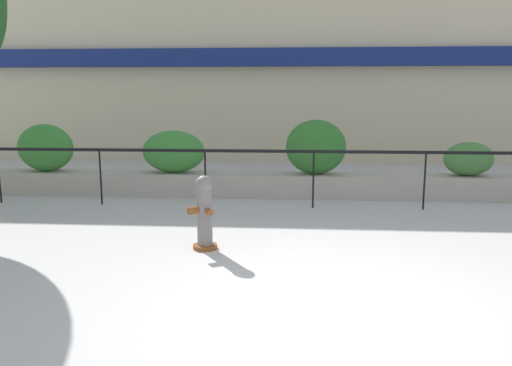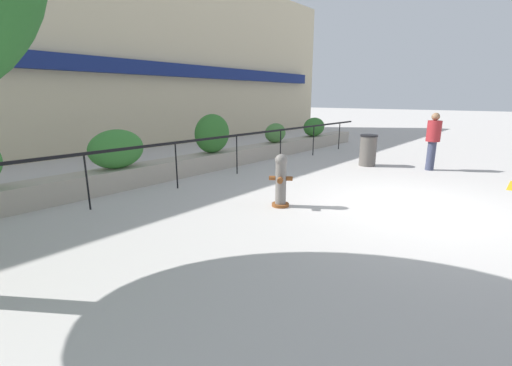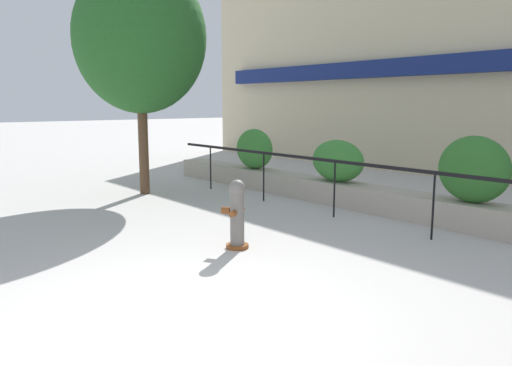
{
  "view_description": "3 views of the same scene",
  "coord_description": "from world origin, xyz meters",
  "px_view_note": "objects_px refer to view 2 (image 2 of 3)",
  "views": [
    {
      "loc": [
        -0.44,
        -4.8,
        2.23
      ],
      "look_at": [
        -1.03,
        3.47,
        0.74
      ],
      "focal_mm": 35.0,
      "sensor_mm": 36.0,
      "label": 1
    },
    {
      "loc": [
        -7.14,
        -1.79,
        2.17
      ],
      "look_at": [
        -2.05,
        2.46,
        0.51
      ],
      "focal_mm": 24.0,
      "sensor_mm": 36.0,
      "label": 2
    },
    {
      "loc": [
        4.31,
        -2.47,
        2.24
      ],
      "look_at": [
        -2.45,
        3.15,
        0.83
      ],
      "focal_mm": 35.0,
      "sensor_mm": 36.0,
      "label": 3
    }
  ],
  "objects_px": {
    "fire_hydrant": "(281,180)",
    "pedestrian": "(433,138)",
    "hedge_bush_4": "(314,127)",
    "trash_bin": "(368,150)",
    "hedge_bush_1": "(117,149)",
    "hedge_bush_3": "(275,133)",
    "hedge_bush_2": "(212,134)"
  },
  "relations": [
    {
      "from": "hedge_bush_1",
      "to": "hedge_bush_3",
      "type": "distance_m",
      "value": 6.36
    },
    {
      "from": "hedge_bush_2",
      "to": "pedestrian",
      "type": "height_order",
      "value": "pedestrian"
    },
    {
      "from": "hedge_bush_2",
      "to": "fire_hydrant",
      "type": "bearing_deg",
      "value": -114.52
    },
    {
      "from": "pedestrian",
      "to": "hedge_bush_3",
      "type": "bearing_deg",
      "value": 99.3
    },
    {
      "from": "hedge_bush_3",
      "to": "fire_hydrant",
      "type": "bearing_deg",
      "value": -142.22
    },
    {
      "from": "fire_hydrant",
      "to": "pedestrian",
      "type": "height_order",
      "value": "pedestrian"
    },
    {
      "from": "fire_hydrant",
      "to": "trash_bin",
      "type": "relative_size",
      "value": 1.07
    },
    {
      "from": "hedge_bush_2",
      "to": "fire_hydrant",
      "type": "xyz_separation_m",
      "value": [
        -1.77,
        -3.88,
        -0.54
      ]
    },
    {
      "from": "hedge_bush_1",
      "to": "hedge_bush_2",
      "type": "relative_size",
      "value": 1.07
    },
    {
      "from": "hedge_bush_1",
      "to": "hedge_bush_2",
      "type": "distance_m",
      "value": 3.13
    },
    {
      "from": "fire_hydrant",
      "to": "trash_bin",
      "type": "height_order",
      "value": "fire_hydrant"
    },
    {
      "from": "hedge_bush_3",
      "to": "pedestrian",
      "type": "height_order",
      "value": "pedestrian"
    },
    {
      "from": "trash_bin",
      "to": "hedge_bush_1",
      "type": "bearing_deg",
      "value": 152.15
    },
    {
      "from": "trash_bin",
      "to": "fire_hydrant",
      "type": "bearing_deg",
      "value": -176.16
    },
    {
      "from": "hedge_bush_2",
      "to": "fire_hydrant",
      "type": "height_order",
      "value": "hedge_bush_2"
    },
    {
      "from": "hedge_bush_4",
      "to": "pedestrian",
      "type": "relative_size",
      "value": 0.78
    },
    {
      "from": "hedge_bush_4",
      "to": "trash_bin",
      "type": "bearing_deg",
      "value": -125.81
    },
    {
      "from": "hedge_bush_4",
      "to": "hedge_bush_1",
      "type": "bearing_deg",
      "value": 180.0
    },
    {
      "from": "hedge_bush_2",
      "to": "hedge_bush_4",
      "type": "relative_size",
      "value": 0.96
    },
    {
      "from": "hedge_bush_2",
      "to": "trash_bin",
      "type": "distance_m",
      "value": 5.03
    },
    {
      "from": "hedge_bush_1",
      "to": "trash_bin",
      "type": "bearing_deg",
      "value": -27.85
    },
    {
      "from": "hedge_bush_3",
      "to": "pedestrian",
      "type": "relative_size",
      "value": 0.6
    },
    {
      "from": "pedestrian",
      "to": "hedge_bush_2",
      "type": "bearing_deg",
      "value": 127.85
    },
    {
      "from": "hedge_bush_3",
      "to": "pedestrian",
      "type": "distance_m",
      "value": 5.35
    },
    {
      "from": "hedge_bush_3",
      "to": "hedge_bush_4",
      "type": "distance_m",
      "value": 2.85
    },
    {
      "from": "hedge_bush_1",
      "to": "hedge_bush_3",
      "type": "relative_size",
      "value": 1.33
    },
    {
      "from": "trash_bin",
      "to": "hedge_bush_3",
      "type": "bearing_deg",
      "value": 94.98
    },
    {
      "from": "trash_bin",
      "to": "hedge_bush_4",
      "type": "bearing_deg",
      "value": 54.19
    },
    {
      "from": "hedge_bush_3",
      "to": "fire_hydrant",
      "type": "relative_size",
      "value": 0.96
    },
    {
      "from": "hedge_bush_2",
      "to": "hedge_bush_3",
      "type": "bearing_deg",
      "value": 0.0
    },
    {
      "from": "fire_hydrant",
      "to": "hedge_bush_4",
      "type": "bearing_deg",
      "value": 26.29
    },
    {
      "from": "hedge_bush_4",
      "to": "trash_bin",
      "type": "height_order",
      "value": "hedge_bush_4"
    }
  ]
}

